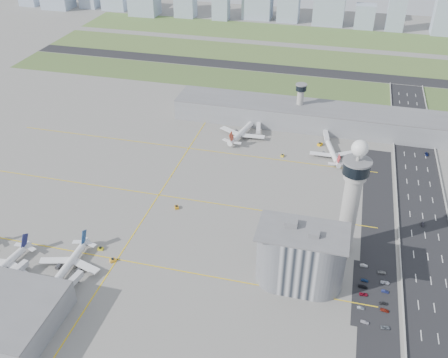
% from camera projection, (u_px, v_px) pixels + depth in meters
% --- Properties ---
extents(ground, '(1000.00, 1000.00, 0.00)m').
position_uv_depth(ground, '(208.00, 236.00, 272.33)').
color(ground, gray).
extents(grass_strip_0, '(480.00, 50.00, 0.08)m').
position_uv_depth(grass_strip_0, '(254.00, 81.00, 459.34)').
color(grass_strip_0, '#45592A').
rests_on(grass_strip_0, ground).
extents(grass_strip_1, '(480.00, 60.00, 0.08)m').
position_uv_depth(grass_strip_1, '(269.00, 55.00, 520.28)').
color(grass_strip_1, '#537035').
rests_on(grass_strip_1, ground).
extents(grass_strip_2, '(480.00, 70.00, 0.08)m').
position_uv_depth(grass_strip_2, '(281.00, 33.00, 585.29)').
color(grass_strip_2, '#4F6E34').
rests_on(grass_strip_2, ground).
extents(runway, '(480.00, 22.00, 0.10)m').
position_uv_depth(runway, '(262.00, 67.00, 489.39)').
color(runway, black).
rests_on(runway, ground).
extents(highway, '(28.00, 500.00, 0.10)m').
position_uv_depth(highway, '(430.00, 272.00, 248.23)').
color(highway, black).
rests_on(highway, ground).
extents(barrier_left, '(0.60, 500.00, 1.20)m').
position_uv_depth(barrier_left, '(401.00, 267.00, 250.86)').
color(barrier_left, '#9E9E99').
rests_on(barrier_left, ground).
extents(landside_road, '(18.00, 260.00, 0.08)m').
position_uv_depth(landside_road, '(378.00, 277.00, 245.34)').
color(landside_road, black).
rests_on(landside_road, ground).
extents(parking_lot, '(20.00, 44.00, 0.10)m').
position_uv_depth(parking_lot, '(374.00, 294.00, 236.00)').
color(parking_lot, black).
rests_on(parking_lot, ground).
extents(taxiway_line_h_0, '(260.00, 0.60, 0.01)m').
position_uv_depth(taxiway_line_h_0, '(117.00, 259.00, 256.32)').
color(taxiway_line_h_0, yellow).
rests_on(taxiway_line_h_0, ground).
extents(taxiway_line_h_1, '(260.00, 0.60, 0.01)m').
position_uv_depth(taxiway_line_h_1, '(159.00, 195.00, 305.08)').
color(taxiway_line_h_1, yellow).
rests_on(taxiway_line_h_1, ground).
extents(taxiway_line_h_2, '(260.00, 0.60, 0.01)m').
position_uv_depth(taxiway_line_h_2, '(189.00, 148.00, 353.84)').
color(taxiway_line_h_2, yellow).
rests_on(taxiway_line_h_2, ground).
extents(taxiway_line_v, '(0.60, 260.00, 0.01)m').
position_uv_depth(taxiway_line_v, '(159.00, 195.00, 305.08)').
color(taxiway_line_v, yellow).
rests_on(taxiway_line_v, ground).
extents(control_tower, '(14.00, 14.00, 64.50)m').
position_uv_depth(control_tower, '(352.00, 194.00, 244.70)').
color(control_tower, '#ADAAA5').
rests_on(control_tower, ground).
extents(secondary_tower, '(8.60, 8.60, 31.90)m').
position_uv_depth(secondary_tower, '(300.00, 100.00, 377.72)').
color(secondary_tower, '#ADAAA5').
rests_on(secondary_tower, ground).
extents(admin_building, '(42.00, 24.00, 33.50)m').
position_uv_depth(admin_building, '(300.00, 257.00, 235.25)').
color(admin_building, '#B2B2B7').
rests_on(admin_building, ground).
extents(terminal_pier, '(210.00, 32.00, 15.80)m').
position_uv_depth(terminal_pier, '(312.00, 116.00, 379.93)').
color(terminal_pier, gray).
rests_on(terminal_pier, ground).
extents(airplane_near_b, '(37.56, 42.37, 10.65)m').
position_uv_depth(airplane_near_b, '(2.00, 263.00, 246.08)').
color(airplane_near_b, white).
rests_on(airplane_near_b, ground).
extents(airplane_near_c, '(33.20, 38.99, 10.87)m').
position_uv_depth(airplane_near_c, '(68.00, 261.00, 247.35)').
color(airplane_near_c, white).
rests_on(airplane_near_c, ground).
extents(airplane_far_a, '(44.48, 49.26, 11.85)m').
position_uv_depth(airplane_far_a, '(243.00, 129.00, 366.52)').
color(airplane_far_a, white).
rests_on(airplane_far_a, ground).
extents(airplane_far_b, '(41.42, 45.17, 10.51)m').
position_uv_depth(airplane_far_b, '(333.00, 149.00, 342.20)').
color(airplane_far_b, white).
rests_on(airplane_far_b, ground).
extents(jet_bridge_near_1, '(5.39, 14.31, 5.70)m').
position_uv_depth(jet_bridge_near_1, '(6.00, 282.00, 238.59)').
color(jet_bridge_near_1, silver).
rests_on(jet_bridge_near_1, ground).
extents(jet_bridge_near_2, '(5.39, 14.31, 5.70)m').
position_uv_depth(jet_bridge_near_2, '(63.00, 294.00, 232.30)').
color(jet_bridge_near_2, silver).
rests_on(jet_bridge_near_2, ground).
extents(jet_bridge_far_0, '(5.39, 14.31, 5.70)m').
position_uv_depth(jet_bridge_far_0, '(258.00, 125.00, 377.63)').
color(jet_bridge_far_0, silver).
rests_on(jet_bridge_far_0, ground).
extents(jet_bridge_far_1, '(5.39, 14.31, 5.70)m').
position_uv_depth(jet_bridge_far_1, '(325.00, 133.00, 367.16)').
color(jet_bridge_far_1, silver).
rests_on(jet_bridge_far_1, ground).
extents(tug_1, '(2.99, 2.20, 1.63)m').
position_uv_depth(tug_1, '(100.00, 248.00, 262.22)').
color(tug_1, yellow).
rests_on(tug_1, ground).
extents(tug_2, '(3.77, 3.74, 1.83)m').
position_uv_depth(tug_2, '(113.00, 260.00, 254.62)').
color(tug_2, yellow).
rests_on(tug_2, ground).
extents(tug_3, '(3.39, 3.77, 1.81)m').
position_uv_depth(tug_3, '(177.00, 207.00, 293.14)').
color(tug_3, orange).
rests_on(tug_3, ground).
extents(tug_4, '(2.28, 3.08, 1.67)m').
position_uv_depth(tug_4, '(282.00, 155.00, 343.75)').
color(tug_4, yellow).
rests_on(tug_4, ground).
extents(tug_5, '(3.93, 4.38, 2.11)m').
position_uv_depth(tug_5, '(320.00, 144.00, 356.90)').
color(tug_5, '#ECA606').
rests_on(tug_5, ground).
extents(car_lot_0, '(3.95, 2.06, 1.28)m').
position_uv_depth(car_lot_0, '(365.00, 322.00, 221.05)').
color(car_lot_0, silver).
rests_on(car_lot_0, ground).
extents(car_lot_1, '(3.30, 1.16, 1.09)m').
position_uv_depth(car_lot_1, '(361.00, 308.00, 228.08)').
color(car_lot_1, gray).
rests_on(car_lot_1, ground).
extents(car_lot_2, '(4.17, 2.23, 1.12)m').
position_uv_depth(car_lot_2, '(364.00, 294.00, 235.14)').
color(car_lot_2, maroon).
rests_on(car_lot_2, ground).
extents(car_lot_3, '(4.45, 1.92, 1.27)m').
position_uv_depth(car_lot_3, '(363.00, 286.00, 239.29)').
color(car_lot_3, black).
rests_on(car_lot_3, ground).
extents(car_lot_4, '(3.72, 1.73, 1.23)m').
position_uv_depth(car_lot_4, '(365.00, 280.00, 242.85)').
color(car_lot_4, navy).
rests_on(car_lot_4, ground).
extents(car_lot_5, '(3.84, 1.47, 1.25)m').
position_uv_depth(car_lot_5, '(364.00, 265.00, 251.62)').
color(car_lot_5, silver).
rests_on(car_lot_5, ground).
extents(car_lot_6, '(4.27, 2.28, 1.14)m').
position_uv_depth(car_lot_6, '(385.00, 327.00, 218.57)').
color(car_lot_6, slate).
rests_on(car_lot_6, ground).
extents(car_lot_7, '(4.13, 2.17, 1.14)m').
position_uv_depth(car_lot_7, '(385.00, 310.00, 226.86)').
color(car_lot_7, maroon).
rests_on(car_lot_7, ground).
extents(car_lot_8, '(3.74, 1.82, 1.23)m').
position_uv_depth(car_lot_8, '(384.00, 303.00, 230.34)').
color(car_lot_8, '#262629').
rests_on(car_lot_8, ground).
extents(car_lot_9, '(3.58, 1.51, 1.15)m').
position_uv_depth(car_lot_9, '(385.00, 291.00, 236.67)').
color(car_lot_9, navy).
rests_on(car_lot_9, ground).
extents(car_lot_10, '(4.31, 2.09, 1.18)m').
position_uv_depth(car_lot_10, '(385.00, 282.00, 241.61)').
color(car_lot_10, white).
rests_on(car_lot_10, ground).
extents(car_lot_11, '(4.44, 2.15, 1.25)m').
position_uv_depth(car_lot_11, '(382.00, 272.00, 247.36)').
color(car_lot_11, gray).
rests_on(car_lot_11, ground).
extents(car_hw_1, '(1.72, 4.09, 1.32)m').
position_uv_depth(car_hw_1, '(423.00, 224.00, 279.79)').
color(car_hw_1, black).
rests_on(car_hw_1, ground).
extents(car_hw_2, '(2.32, 4.77, 1.31)m').
position_uv_depth(car_hw_2, '(427.00, 154.00, 345.57)').
color(car_hw_2, '#111B4F').
rests_on(car_hw_2, ground).
extents(car_hw_4, '(1.43, 3.37, 1.14)m').
position_uv_depth(car_hw_4, '(400.00, 118.00, 394.09)').
color(car_hw_4, gray).
rests_on(car_hw_4, ground).
extents(skyline_bldg_6, '(20.04, 16.03, 45.20)m').
position_uv_depth(skyline_bldg_6, '(221.00, 1.00, 621.13)').
color(skyline_bldg_6, '#9EADC1').
rests_on(skyline_bldg_6, ground).
extents(skyline_bldg_10, '(23.01, 18.41, 27.75)m').
position_uv_depth(skyline_bldg_10, '(365.00, 17.00, 593.74)').
color(skyline_bldg_10, '#9EADC1').
rests_on(skyline_bldg_10, ground).
extents(skyline_bldg_11, '(20.22, 16.18, 38.97)m').
position_uv_depth(skyline_bldg_11, '(396.00, 14.00, 583.08)').
color(skyline_bldg_11, '#9EADC1').
rests_on(skyline_bldg_11, ground).
extents(skyline_bldg_12, '(26.14, 20.92, 46.89)m').
position_uv_depth(skyline_bldg_12, '(446.00, 14.00, 567.97)').
color(skyline_bldg_12, '#9EADC1').
rests_on(skyline_bldg_12, ground).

